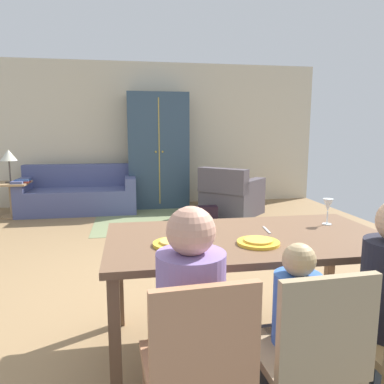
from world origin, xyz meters
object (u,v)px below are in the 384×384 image
person_man (189,335)px  book_lower (23,182)px  dining_chair_man (198,363)px  table_lamp (9,156)px  couch (79,195)px  side_table (12,195)px  armchair (231,196)px  wine_glass (328,206)px  book_upper (23,180)px  armoire (158,151)px  person_child (292,342)px  plate_near_child (258,243)px  plate_near_man (174,244)px  dining_table (248,246)px  dining_chair_child (311,351)px  handbag (207,214)px

person_man → book_lower: bearing=112.0°
dining_chair_man → table_lamp: size_ratio=1.61×
couch → side_table: bearing=-166.0°
armchair → wine_glass: bearing=-95.0°
dining_chair_man → book_upper: size_ratio=3.95×
person_man → couch: 5.29m
armchair → dining_chair_man: bearing=-107.3°
dining_chair_man → armoire: 5.62m
person_child → person_man: bearing=179.4°
person_child → armoire: armoire is taller
plate_near_child → armoire: size_ratio=0.12×
plate_near_man → dining_table: bearing=13.8°
wine_glass → book_lower: 5.07m
armoire → table_lamp: bearing=-168.6°
plate_near_man → dining_chair_man: bearing=-89.6°
table_lamp → plate_near_child: bearing=-59.0°
plate_near_man → dining_chair_man: 0.77m
dining_chair_child → handbag: size_ratio=2.72×
dining_chair_man → book_upper: 5.40m
plate_near_man → side_table: bearing=116.4°
armoire → person_child: bearing=-88.0°
person_child → book_upper: person_child is taller
table_lamp → book_lower: table_lamp is taller
dining_chair_man → person_child: (0.48, 0.17, -0.06)m
wine_glass → couch: wine_glass is taller
armoire → book_upper: armoire is taller
side_table → armoire: bearing=11.4°
table_lamp → dining_table: bearing=-58.0°
side_table → person_child: bearing=-61.6°
couch → table_lamp: table_lamp is taller
dining_table → person_man: person_man is taller
dining_chair_man → armoire: armoire is taller
dining_chair_child → table_lamp: (-2.66, 5.09, 0.52)m
book_lower → person_man: bearing=-68.0°
side_table → armchair: bearing=-6.9°
dining_chair_child → couch: bearing=106.8°
armoire → side_table: armoire is taller
person_man → dining_table: bearing=53.6°
wine_glass → dining_chair_man: size_ratio=0.21×
armchair → book_upper: 3.45m
table_lamp → wine_glass: bearing=-51.0°
couch → handbag: couch is taller
person_man → side_table: person_man is taller
person_child → table_lamp: table_lamp is taller
person_man → armchair: 4.71m
dining_chair_man → handbag: size_ratio=2.72×
dining_chair_man → book_upper: dining_chair_man is taller
dining_chair_child → side_table: 5.74m
armoire → table_lamp: (-2.46, -0.49, -0.04)m
wine_glass → dining_chair_child: size_ratio=0.21×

